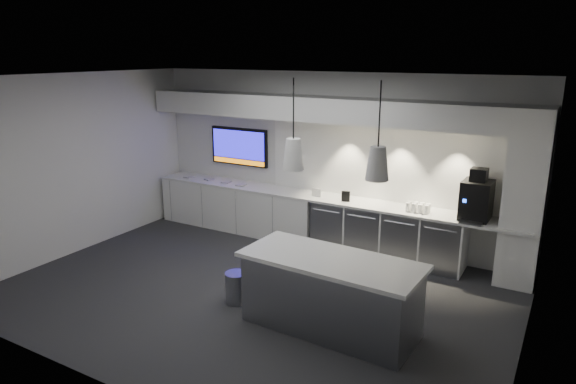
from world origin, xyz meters
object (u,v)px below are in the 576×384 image
Objects in this scene: island at (330,294)px; bin at (236,288)px; wall_tv at (239,146)px; coffee_machine at (477,198)px.

bin is (-1.40, -0.01, -0.25)m from island.
wall_tv reaches higher than bin.
island is 1.43m from bin.
wall_tv is at bearing 123.76° from bin.
island is 5.19× the size of bin.
wall_tv is 3.62m from bin.
bin is 3.77m from coffee_machine.
wall_tv reaches higher than island.
wall_tv is 4.48m from coffee_machine.
island is (3.27, -2.79, -1.09)m from wall_tv.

